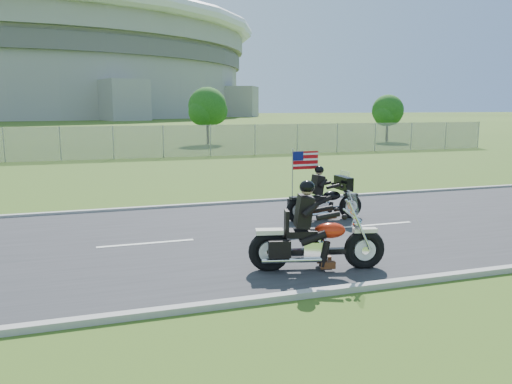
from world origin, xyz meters
name	(u,v)px	position (x,y,z in m)	size (l,w,h in m)	color
ground	(230,238)	(0.00, 0.00, 0.00)	(420.00, 420.00, 0.00)	#2E4816
road	(230,238)	(0.00, 0.00, 0.02)	(120.00, 8.00, 0.04)	#28282B
curb_north	(197,205)	(0.00, 4.05, 0.05)	(120.00, 0.18, 0.12)	#9E9B93
curb_south	(292,296)	(0.00, -4.05, 0.05)	(120.00, 0.18, 0.12)	#9E9B93
fence	(60,144)	(-5.00, 20.00, 1.00)	(60.00, 0.03, 2.00)	gray
stadium	(38,68)	(-20.00, 170.00, 15.58)	(140.40, 140.40, 29.20)	#A3A099
tree_fence_near	(208,109)	(6.04, 30.04, 2.97)	(3.52, 3.28, 4.75)	#382316
tree_fence_far	(388,112)	(22.04, 28.03, 2.64)	(3.08, 2.87, 4.20)	#382316
motorcycle_lead	(315,243)	(0.96, -2.85, 0.57)	(2.65, 1.05, 1.81)	black
motorcycle_follow	(324,202)	(2.99, 1.00, 0.54)	(2.33, 0.77, 1.94)	black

